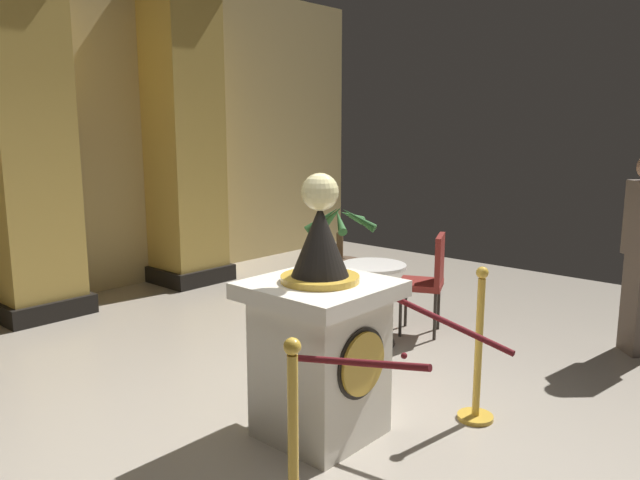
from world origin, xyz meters
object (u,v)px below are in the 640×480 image
(potted_palm_right, at_px, (340,269))
(cafe_chair_red, at_px, (429,275))
(pedestal_clock, at_px, (321,339))
(cafe_table, at_px, (373,293))
(stanchion_near, at_px, (293,478))
(stanchion_far, at_px, (478,367))

(potted_palm_right, distance_m, cafe_chair_red, 1.56)
(pedestal_clock, bearing_deg, cafe_table, 25.90)
(stanchion_near, relative_size, cafe_chair_red, 1.08)
(stanchion_near, distance_m, cafe_table, 2.82)
(stanchion_far, height_order, potted_palm_right, potted_palm_right)
(stanchion_far, xyz_separation_m, cafe_chair_red, (1.29, 1.18, 0.20))
(stanchion_far, bearing_deg, stanchion_near, 179.55)
(cafe_table, bearing_deg, potted_palm_right, 50.50)
(stanchion_near, bearing_deg, cafe_chair_red, 21.12)
(cafe_chair_red, bearing_deg, pedestal_clock, -165.95)
(cafe_table, height_order, cafe_chair_red, cafe_chair_red)
(stanchion_near, bearing_deg, stanchion_far, -0.45)
(stanchion_near, height_order, cafe_table, stanchion_near)
(stanchion_near, bearing_deg, pedestal_clock, 35.31)
(potted_palm_right, distance_m, cafe_table, 1.63)
(pedestal_clock, relative_size, stanchion_far, 1.58)
(cafe_chair_red, bearing_deg, stanchion_far, -137.41)
(stanchion_far, distance_m, cafe_table, 1.57)
(cafe_chair_red, bearing_deg, potted_palm_right, 72.96)
(pedestal_clock, distance_m, cafe_table, 1.73)
(pedestal_clock, bearing_deg, stanchion_near, -144.69)
(stanchion_near, xyz_separation_m, potted_palm_right, (3.48, 2.64, -0.03))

